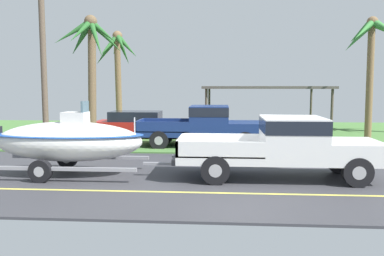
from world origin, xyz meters
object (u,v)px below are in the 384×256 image
Objects in this scene: boat_on_trailer at (68,141)px; parked_pickup_background at (208,124)px; pickup_truck_towing at (291,144)px; palm_tree_near_left at (117,57)px; palm_tree_far_left at (371,45)px; utility_pole at (43,59)px; carport_awning at (264,88)px; palm_tree_near_right at (91,49)px; parked_sedan_near at (139,125)px.

parked_pickup_background is at bearing 55.41° from boat_on_trailer.
boat_on_trailer reaches higher than pickup_truck_towing.
palm_tree_near_left is (-5.80, 6.92, 3.39)m from parked_pickup_background.
palm_tree_near_left reaches higher than palm_tree_far_left.
parked_pickup_background is 7.38m from utility_pole.
palm_tree_near_left is (-1.76, 12.77, 3.37)m from boat_on_trailer.
pickup_truck_towing is 0.85× the size of carport_awning.
palm_tree_near_right is (-8.31, -6.25, 1.77)m from carport_awning.
utility_pole is at bearing -96.37° from palm_tree_near_left.
palm_tree_near_left is (-2.13, 4.03, 3.73)m from parked_sedan_near.
palm_tree_far_left reaches higher than parked_sedan_near.
parked_sedan_near is at bearing 54.25° from utility_pole.
palm_tree_near_right is 2.29m from utility_pole.
palm_tree_near_right is 12.79m from palm_tree_far_left.
palm_tree_far_left reaches higher than carport_awning.
parked_sedan_near is 7.88m from carport_awning.
pickup_truck_towing is 10.75m from parked_sedan_near.
palm_tree_far_left is at bearing 12.86° from utility_pole.
carport_awning is at bearing 39.10° from utility_pole.
parked_sedan_near is 0.78× the size of palm_tree_near_right.
boat_on_trailer is 5.91m from utility_pole.
pickup_truck_towing is 15.65m from palm_tree_near_left.
parked_pickup_background is (4.03, 5.85, -0.02)m from boat_on_trailer.
palm_tree_near_left reaches higher than boat_on_trailer.
palm_tree_near_right is at bearing 141.73° from pickup_truck_towing.
pickup_truck_towing is 10.69m from utility_pole.
parked_sedan_near is 6.07m from utility_pole.
parked_pickup_background is at bearing -50.06° from palm_tree_near_left.
boat_on_trailer is 0.80× the size of carport_awning.
utility_pole reaches higher than palm_tree_near_right.
carport_awning is at bearing -2.17° from palm_tree_near_left.
parked_sedan_near is at bearing -62.11° from palm_tree_near_left.
pickup_truck_towing is at bearing -66.23° from parked_pickup_background.
palm_tree_near_right is at bearing 49.37° from utility_pole.
palm_tree_near_right is 0.80× the size of utility_pole.
palm_tree_near_right is (-5.27, 0.34, 3.29)m from parked_pickup_background.
parked_sedan_near is 11.80m from palm_tree_far_left.
boat_on_trailer is at bearing -124.59° from parked_pickup_background.
parked_pickup_background is (-2.58, 5.85, 0.01)m from pickup_truck_towing.
palm_tree_far_left is (7.42, 1.88, 3.55)m from parked_pickup_background.
palm_tree_far_left is at bearing -5.23° from parked_sedan_near.
boat_on_trailer is 1.00× the size of parked_pickup_background.
utility_pole is (-9.76, -7.93, 1.21)m from carport_awning.
palm_tree_far_left reaches higher than parked_pickup_background.
boat_on_trailer is 14.39m from carport_awning.
carport_awning is 1.21× the size of palm_tree_far_left.
palm_tree_far_left reaches higher than palm_tree_near_right.
palm_tree_far_left is 14.53m from utility_pole.
pickup_truck_towing is 1.03× the size of palm_tree_near_right.
boat_on_trailer reaches higher than parked_pickup_background.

